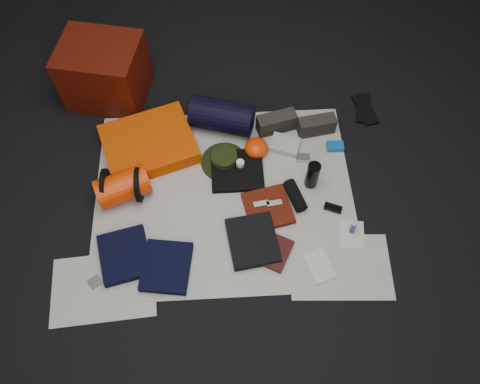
{
  "coord_description": "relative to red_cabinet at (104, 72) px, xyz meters",
  "views": [
    {
      "loc": [
        0.02,
        -1.42,
        2.56
      ],
      "look_at": [
        0.1,
        -0.03,
        0.1
      ],
      "focal_mm": 35.0,
      "sensor_mm": 36.0,
      "label": 1
    }
  ],
  "objects": [
    {
      "name": "floor",
      "position": [
        0.77,
        -0.88,
        -0.22
      ],
      "size": [
        4.5,
        4.5,
        0.02
      ],
      "primitive_type": "cube",
      "color": "black",
      "rests_on": "ground"
    },
    {
      "name": "orange_stuff_sack",
      "position": [
        0.99,
        -0.57,
        -0.16
      ],
      "size": [
        0.17,
        0.17,
        0.1
      ],
      "primitive_type": "ellipsoid",
      "rotation": [
        0.0,
        0.0,
        0.15
      ],
      "color": "red",
      "rests_on": "newspaper_mat"
    },
    {
      "name": "water_bottle",
      "position": [
        1.32,
        -0.82,
        -0.11
      ],
      "size": [
        0.11,
        0.11,
        0.2
      ],
      "primitive_type": "cylinder",
      "rotation": [
        0.0,
        0.0,
        0.39
      ],
      "color": "black",
      "rests_on": "newspaper_mat"
    },
    {
      "name": "newspaper_mat",
      "position": [
        0.77,
        -0.88,
        -0.21
      ],
      "size": [
        1.6,
        1.3,
        0.01
      ],
      "primitive_type": "cube",
      "color": "silver",
      "rests_on": "floor"
    },
    {
      "name": "hiking_boot_right",
      "position": [
        1.4,
        -0.41,
        -0.15
      ],
      "size": [
        0.26,
        0.13,
        0.12
      ],
      "primitive_type": "cube",
      "rotation": [
        0.0,
        0.0,
        0.16
      ],
      "color": "#2B2922",
      "rests_on": "newspaper_mat"
    },
    {
      "name": "trousers_navy_a",
      "position": [
        0.18,
        -1.26,
        -0.18
      ],
      "size": [
        0.34,
        0.37,
        0.05
      ],
      "primitive_type": "cube",
      "rotation": [
        0.0,
        0.0,
        0.23
      ],
      "color": "black",
      "rests_on": "newspaper_mat"
    },
    {
      "name": "tape_roll",
      "position": [
        0.88,
        -0.68,
        -0.16
      ],
      "size": [
        0.05,
        0.05,
        0.04
      ],
      "primitive_type": "cylinder",
      "color": "silver",
      "rests_on": "black_tshirt"
    },
    {
      "name": "newspaper_sheet_front_right",
      "position": [
        1.42,
        -1.38,
        -0.21
      ],
      "size": [
        0.6,
        0.43,
        0.0
      ],
      "primitive_type": "cube",
      "rotation": [
        0.0,
        0.0,
        -0.05
      ],
      "color": "silver",
      "rests_on": "floor"
    },
    {
      "name": "navy_duffel",
      "position": [
        0.78,
        -0.34,
        -0.1
      ],
      "size": [
        0.46,
        0.32,
        0.22
      ],
      "primitive_type": "cylinder",
      "rotation": [
        0.0,
        1.57,
        -0.29
      ],
      "color": "black",
      "rests_on": "newspaper_mat"
    },
    {
      "name": "first_aid_pouch",
      "position": [
        1.18,
        -0.53,
        -0.18
      ],
      "size": [
        0.22,
        0.2,
        0.05
      ],
      "primitive_type": "cube",
      "rotation": [
        0.0,
        0.0,
        -0.36
      ],
      "color": "#9CA49C",
      "rests_on": "newspaper_mat"
    },
    {
      "name": "energy_bar_b",
      "position": [
        1.07,
        -0.97,
        -0.16
      ],
      "size": [
        0.1,
        0.05,
        0.01
      ],
      "primitive_type": "cube",
      "rotation": [
        0.0,
        0.0,
        0.14
      ],
      "color": "#BCBCC1",
      "rests_on": "red_shirt"
    },
    {
      "name": "newspaper_sheet_front_left",
      "position": [
        0.07,
        -1.43,
        -0.21
      ],
      "size": [
        0.61,
        0.44,
        0.0
      ],
      "primitive_type": "cube",
      "rotation": [
        0.0,
        0.0,
        0.07
      ],
      "color": "silver",
      "rests_on": "floor"
    },
    {
      "name": "sunglasses",
      "position": [
        1.43,
        -1.01,
        -0.19
      ],
      "size": [
        0.12,
        0.08,
        0.03
      ],
      "primitive_type": "cube",
      "rotation": [
        0.0,
        0.0,
        -0.39
      ],
      "color": "black",
      "rests_on": "newspaper_mat"
    },
    {
      "name": "flip_flop_right",
      "position": [
        1.76,
        -0.24,
        -0.21
      ],
      "size": [
        0.15,
        0.27,
        0.01
      ],
      "primitive_type": "cube",
      "rotation": [
        0.0,
        0.0,
        -0.2
      ],
      "color": "black",
      "rests_on": "floor"
    },
    {
      "name": "flip_flop_left",
      "position": [
        1.77,
        -0.25,
        -0.21
      ],
      "size": [
        0.15,
        0.28,
        0.01
      ],
      "primitive_type": "cube",
      "rotation": [
        0.0,
        0.0,
        0.2
      ],
      "color": "black",
      "rests_on": "floor"
    },
    {
      "name": "speaker",
      "position": [
        1.2,
        -0.93,
        -0.17
      ],
      "size": [
        0.14,
        0.22,
        0.08
      ],
      "primitive_type": "cylinder",
      "rotation": [
        1.57,
        0.0,
        0.31
      ],
      "color": "black",
      "rests_on": "newspaper_mat"
    },
    {
      "name": "key_cluster",
      "position": [
        0.02,
        -1.4,
        -0.2
      ],
      "size": [
        0.09,
        0.09,
        0.01
      ],
      "primitive_type": "cube",
      "rotation": [
        0.0,
        0.0,
        0.6
      ],
      "color": "#BCBCC1",
      "rests_on": "newspaper_mat"
    },
    {
      "name": "red_shirt",
      "position": [
        1.03,
        -0.99,
        -0.19
      ],
      "size": [
        0.32,
        0.32,
        0.04
      ],
      "primitive_type": "cube",
      "rotation": [
        0.0,
        0.0,
        0.21
      ],
      "color": "#521509",
      "rests_on": "newspaper_mat"
    },
    {
      "name": "map_printout",
      "position": [
        1.52,
        -1.19,
        -0.2
      ],
      "size": [
        0.17,
        0.2,
        0.01
      ],
      "primitive_type": "cube",
      "rotation": [
        0.0,
        0.0,
        -0.14
      ],
      "color": "beige",
      "rests_on": "newspaper_mat"
    },
    {
      "name": "trousers_charcoal",
      "position": [
        0.92,
        -1.21,
        -0.18
      ],
      "size": [
        0.32,
        0.35,
        0.05
      ],
      "primitive_type": "cube",
      "rotation": [
        0.0,
        0.0,
        0.14
      ],
      "color": "black",
      "rests_on": "newspaper_mat"
    },
    {
      "name": "stuff_sack",
      "position": [
        0.16,
        -0.84,
        -0.11
      ],
      "size": [
        0.36,
        0.29,
        0.19
      ],
      "primitive_type": "cylinder",
      "rotation": [
        0.0,
        1.57,
        0.36
      ],
      "color": "red",
      "rests_on": "newspaper_mat"
    },
    {
      "name": "boonie_brim",
      "position": [
        0.78,
        -0.63,
        -0.2
      ],
      "size": [
        0.39,
        0.39,
        0.01
      ],
      "primitive_type": "cylinder",
      "rotation": [
        0.0,
        0.0,
        0.37
      ],
      "color": "black",
      "rests_on": "newspaper_mat"
    },
    {
      "name": "paperback_book",
      "position": [
        1.06,
        -1.29,
        -0.19
      ],
      "size": [
        0.22,
        0.25,
        0.03
      ],
      "primitive_type": "cube",
      "rotation": [
        0.0,
        0.0,
        -0.49
      ],
      "color": "black",
      "rests_on": "newspaper_mat"
    },
    {
      "name": "toiletry_purple",
      "position": [
        1.52,
        -1.17,
        -0.16
      ],
      "size": [
        0.03,
        0.03,
        0.09
      ],
      "primitive_type": "cylinder",
      "rotation": [
        0.0,
        0.0,
        -0.06
      ],
      "color": "#43216A",
      "rests_on": "newspaper_mat"
    },
    {
      "name": "sack_strap_right",
      "position": [
        0.26,
        -0.84,
        -0.1
      ],
      "size": [
        0.02,
        0.22,
        0.22
      ],
      "primitive_type": "cylinder",
      "rotation": [
        0.0,
        1.57,
        0.0
      ],
      "color": "black",
      "rests_on": "newspaper_mat"
    },
    {
      "name": "compact_camera",
      "position": [
        1.29,
        -0.64,
        -0.19
      ],
      "size": [
        0.09,
        0.06,
        0.04
      ],
      "primitive_type": "cube",
      "rotation": [
        0.0,
        0.0,
        -0.11
      ],
      "color": "#BCBCC1",
      "rests_on": "newspaper_mat"
    },
    {
      "name": "toiletry_clear",
      "position": [
        1.52,
        -1.16,
        -0.16
      ],
      "size": [
        0.04,
        0.04,
        0.09
      ],
      "primitive_type": "cylinder",
      "rotation": [
        0.0,
        0.0,
        0.32
      ],
      "color": "#B0B5B0",
      "rests_on": "newspaper_mat"
    },
    {
      "name": "red_cabinet",
      "position": [
        0.0,
        0.0,
        0.0
      ],
      "size": [
        0.59,
        0.53,
        0.43
      ],
      "primitive_type": "cube",
      "rotation": [
        0.0,
        0.0,
        -0.22
      ],
      "color": "#4C0F05",
      "rests_on": "floor"
    },
    {
      "name": "boonie_crown",
      "position": [
        0.78,
        -0.63,
        -0.16
      ],
      "size": [
        0.17,
        0.17,
        0.07
      ],
      "primitive_type": "cylinder",
      "color": "black",
      "rests_on": "boonie_brim"
    },
    {
      "name": "map_booklet",
      "position": [
        1.3,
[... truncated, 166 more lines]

